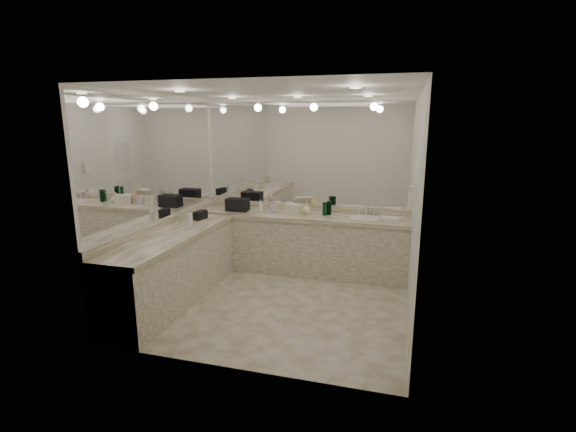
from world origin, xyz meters
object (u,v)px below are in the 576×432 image
(cream_cosmetic_case, at_px, (294,209))
(soap_bottle_b, at_px, (273,207))
(sink, at_px, (365,218))
(soap_bottle_a, at_px, (261,206))
(black_toiletry_bag, at_px, (238,205))
(soap_bottle_c, at_px, (306,208))
(wall_phone, at_px, (411,195))
(hand_towel, at_px, (391,219))

(cream_cosmetic_case, distance_m, soap_bottle_b, 0.34)
(sink, height_order, soap_bottle_a, soap_bottle_a)
(black_toiletry_bag, relative_size, soap_bottle_c, 1.88)
(wall_phone, height_order, soap_bottle_c, wall_phone)
(black_toiletry_bag, xyz_separation_m, cream_cosmetic_case, (0.91, 0.02, -0.02))
(soap_bottle_c, bearing_deg, wall_phone, -19.32)
(black_toiletry_bag, xyz_separation_m, soap_bottle_a, (0.36, 0.06, -0.00))
(cream_cosmetic_case, bearing_deg, hand_towel, 20.16)
(hand_towel, relative_size, soap_bottle_b, 1.45)
(cream_cosmetic_case, relative_size, soap_bottle_a, 1.43)
(hand_towel, distance_m, soap_bottle_b, 1.75)
(cream_cosmetic_case, height_order, soap_bottle_a, soap_bottle_a)
(wall_phone, height_order, black_toiletry_bag, wall_phone)
(sink, relative_size, wall_phone, 1.83)
(black_toiletry_bag, bearing_deg, hand_towel, -0.13)
(hand_towel, relative_size, soap_bottle_a, 1.42)
(soap_bottle_a, bearing_deg, cream_cosmetic_case, -3.80)
(black_toiletry_bag, height_order, hand_towel, black_toiletry_bag)
(cream_cosmetic_case, distance_m, hand_towel, 1.41)
(cream_cosmetic_case, bearing_deg, soap_bottle_a, -162.43)
(sink, xyz_separation_m, soap_bottle_a, (-1.59, 0.02, 0.10))
(wall_phone, relative_size, cream_cosmetic_case, 0.91)
(cream_cosmetic_case, bearing_deg, soap_bottle_b, -157.52)
(wall_phone, bearing_deg, black_toiletry_bag, 169.75)
(soap_bottle_b, bearing_deg, sink, 0.80)
(sink, relative_size, soap_bottle_c, 2.47)
(soap_bottle_a, height_order, soap_bottle_b, soap_bottle_a)
(sink, distance_m, soap_bottle_c, 0.87)
(soap_bottle_b, bearing_deg, soap_bottle_a, 168.16)
(cream_cosmetic_case, xyz_separation_m, soap_bottle_c, (0.18, 0.03, 0.01))
(wall_phone, xyz_separation_m, hand_towel, (-0.24, 0.46, -0.43))
(black_toiletry_bag, distance_m, soap_bottle_b, 0.57)
(wall_phone, height_order, cream_cosmetic_case, wall_phone)
(soap_bottle_b, bearing_deg, hand_towel, -0.75)
(cream_cosmetic_case, height_order, hand_towel, cream_cosmetic_case)
(black_toiletry_bag, bearing_deg, wall_phone, -10.25)
(cream_cosmetic_case, xyz_separation_m, soap_bottle_b, (-0.34, -0.01, 0.01))
(sink, relative_size, cream_cosmetic_case, 1.68)
(soap_bottle_a, relative_size, soap_bottle_b, 1.02)
(sink, relative_size, hand_towel, 1.69)
(black_toiletry_bag, height_order, soap_bottle_a, black_toiletry_bag)
(cream_cosmetic_case, relative_size, soap_bottle_c, 1.48)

